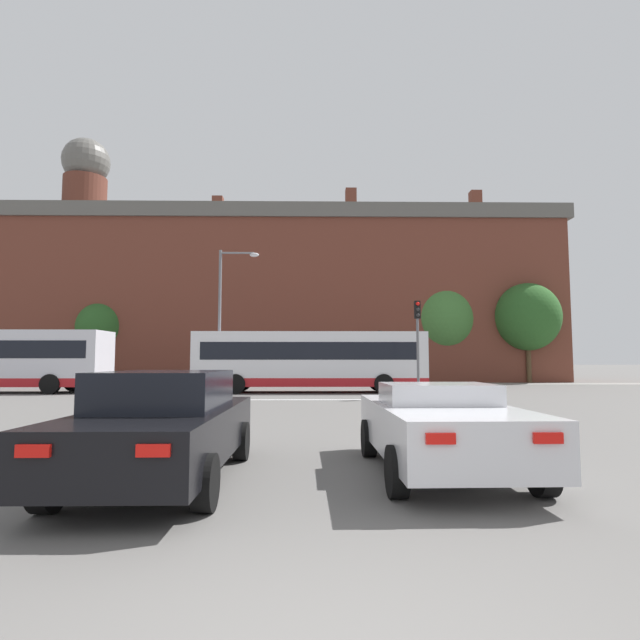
# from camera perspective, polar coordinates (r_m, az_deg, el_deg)

# --- Properties ---
(stop_line_strip) EXTENTS (7.52, 0.30, 0.01)m
(stop_line_strip) POSITION_cam_1_polar(r_m,az_deg,el_deg) (21.63, -0.78, -9.09)
(stop_line_strip) COLOR silver
(stop_line_strip) RESTS_ON ground_plane
(far_pavement) EXTENTS (68.35, 2.50, 0.01)m
(far_pavement) POSITION_cam_1_polar(r_m,az_deg,el_deg) (35.86, -0.82, -7.33)
(far_pavement) COLOR gray
(far_pavement) RESTS_ON ground_plane
(brick_civic_building) EXTENTS (46.74, 10.47, 21.26)m
(brick_civic_building) POSITION_cam_1_polar(r_m,az_deg,el_deg) (43.60, -5.03, 2.70)
(brick_civic_building) COLOR brown
(brick_civic_building) RESTS_ON ground_plane
(car_saloon_left) EXTENTS (1.97, 4.69, 1.53)m
(car_saloon_left) POSITION_cam_1_polar(r_m,az_deg,el_deg) (7.46, -17.26, -11.37)
(car_saloon_left) COLOR black
(car_saloon_left) RESTS_ON ground_plane
(car_roadster_right) EXTENTS (2.08, 4.34, 1.32)m
(car_roadster_right) POSITION_cam_1_polar(r_m,az_deg,el_deg) (7.87, 13.54, -11.67)
(car_roadster_right) COLOR silver
(car_roadster_right) RESTS_ON ground_plane
(bus_crossing_lead) EXTENTS (12.12, 2.64, 3.17)m
(bus_crossing_lead) POSITION_cam_1_polar(r_m,az_deg,el_deg) (26.56, -1.15, -4.60)
(bus_crossing_lead) COLOR silver
(bus_crossing_lead) RESTS_ON ground_plane
(traffic_light_near_right) EXTENTS (0.26, 0.31, 4.36)m
(traffic_light_near_right) POSITION_cam_1_polar(r_m,az_deg,el_deg) (22.73, 11.10, -1.44)
(traffic_light_near_right) COLOR slate
(traffic_light_near_right) RESTS_ON ground_plane
(traffic_light_far_right) EXTENTS (0.26, 0.31, 3.76)m
(traffic_light_far_right) POSITION_cam_1_polar(r_m,az_deg,el_deg) (35.22, 6.88, -3.20)
(traffic_light_far_right) COLOR slate
(traffic_light_far_right) RESTS_ON ground_plane
(street_lamp_junction) EXTENTS (2.14, 0.36, 7.59)m
(street_lamp_junction) POSITION_cam_1_polar(r_m,az_deg,el_deg) (26.99, -10.66, 1.66)
(street_lamp_junction) COLOR slate
(street_lamp_junction) RESTS_ON ground_plane
(pedestrian_waiting) EXTENTS (0.41, 0.45, 1.74)m
(pedestrian_waiting) POSITION_cam_1_polar(r_m,az_deg,el_deg) (36.45, 3.42, -5.67)
(pedestrian_waiting) COLOR #333851
(pedestrian_waiting) RESTS_ON ground_plane
(pedestrian_walking_east) EXTENTS (0.40, 0.25, 1.75)m
(pedestrian_walking_east) POSITION_cam_1_polar(r_m,az_deg,el_deg) (35.50, -9.95, -5.63)
(pedestrian_walking_east) COLOR #333851
(pedestrian_walking_east) RESTS_ON ground_plane
(pedestrian_walking_west) EXTENTS (0.32, 0.44, 1.78)m
(pedestrian_walking_west) POSITION_cam_1_polar(r_m,az_deg,el_deg) (34.99, -2.94, -5.68)
(pedestrian_walking_west) COLOR #333851
(pedestrian_walking_west) RESTS_ON ground_plane
(tree_by_building) EXTENTS (4.95, 4.95, 7.64)m
(tree_by_building) POSITION_cam_1_polar(r_m,az_deg,el_deg) (41.55, 22.60, 0.33)
(tree_by_building) COLOR #4C3823
(tree_by_building) RESTS_ON ground_plane
(tree_kerbside) EXTENTS (5.85, 5.85, 8.01)m
(tree_kerbside) POSITION_cam_1_polar(r_m,az_deg,el_deg) (41.65, 13.58, -0.04)
(tree_kerbside) COLOR #4C3823
(tree_kerbside) RESTS_ON ground_plane
(tree_distant) EXTENTS (3.75, 3.75, 6.23)m
(tree_distant) POSITION_cam_1_polar(r_m,az_deg,el_deg) (42.32, -23.71, -0.79)
(tree_distant) COLOR #4C3823
(tree_distant) RESTS_ON ground_plane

